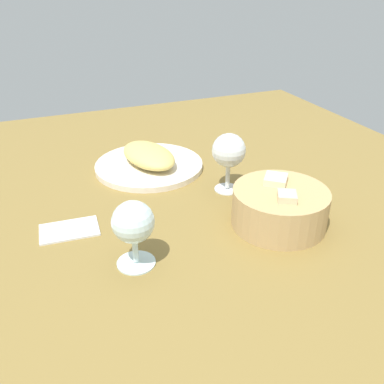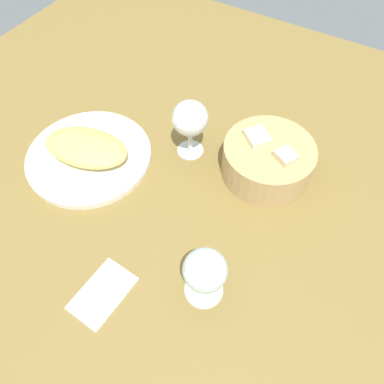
{
  "view_description": "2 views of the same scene",
  "coord_description": "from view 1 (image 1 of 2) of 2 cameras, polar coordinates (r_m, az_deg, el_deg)",
  "views": [
    {
      "loc": [
        74.68,
        -28.25,
        44.83
      ],
      "look_at": [
        5.92,
        -0.28,
        4.61
      ],
      "focal_mm": 39.2,
      "sensor_mm": 36.0,
      "label": 1
    },
    {
      "loc": [
        28.19,
        -36.53,
        61.58
      ],
      "look_at": [
        7.52,
        -1.33,
        4.18
      ],
      "focal_mm": 34.75,
      "sensor_mm": 36.0,
      "label": 2
    }
  ],
  "objects": [
    {
      "name": "ground_plane",
      "position": [
        0.92,
        -1.23,
        -1.41
      ],
      "size": [
        140.0,
        140.0,
        2.0
      ],
      "primitive_type": "cube",
      "color": "olive"
    },
    {
      "name": "plate",
      "position": [
        1.06,
        -5.85,
        3.6
      ],
      "size": [
        26.76,
        26.76,
        1.4
      ],
      "primitive_type": "cylinder",
      "color": "silver",
      "rests_on": "ground_plane"
    },
    {
      "name": "omelette",
      "position": [
        1.04,
        -5.93,
        5.01
      ],
      "size": [
        20.05,
        13.9,
        4.26
      ],
      "primitive_type": "ellipsoid",
      "rotation": [
        0.0,
        0.0,
        0.2
      ],
      "color": "#D6BF65",
      "rests_on": "plate"
    },
    {
      "name": "lettuce_garnish",
      "position": [
        1.1,
        -6.73,
        5.54
      ],
      "size": [
        4.04,
        4.04,
        1.79
      ],
      "primitive_type": "cone",
      "color": "#478C3B",
      "rests_on": "plate"
    },
    {
      "name": "bread_basket",
      "position": [
        0.83,
        11.82,
        -1.96
      ],
      "size": [
        18.39,
        18.39,
        8.87
      ],
      "color": "tan",
      "rests_on": "ground_plane"
    },
    {
      "name": "wine_glass_near",
      "position": [
        0.69,
        -7.99,
        -4.49
      ],
      "size": [
        7.1,
        7.1,
        11.94
      ],
      "color": "silver",
      "rests_on": "ground_plane"
    },
    {
      "name": "wine_glass_far",
      "position": [
        0.92,
        4.89,
        5.5
      ],
      "size": [
        7.43,
        7.43,
        13.36
      ],
      "color": "silver",
      "rests_on": "ground_plane"
    },
    {
      "name": "folded_napkin",
      "position": [
        0.84,
        -16.38,
        -4.87
      ],
      "size": [
        7.7,
        11.43,
        0.8
      ],
      "primitive_type": "cube",
      "rotation": [
        0.0,
        0.0,
        1.51
      ],
      "color": "silver",
      "rests_on": "ground_plane"
    }
  ]
}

